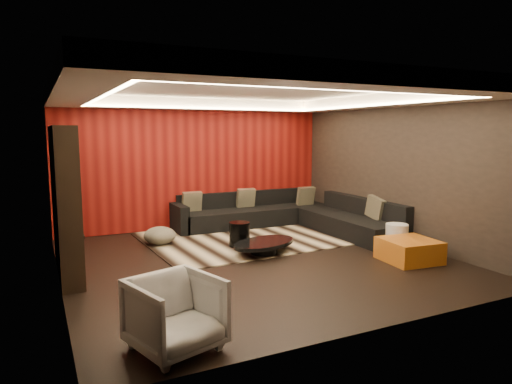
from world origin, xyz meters
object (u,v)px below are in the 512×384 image
drum_stool (240,234)px  white_side_table (397,238)px  armchair (176,314)px  coffee_table (264,247)px  sectional_sofa (289,217)px  orange_ottoman (409,250)px

drum_stool → white_side_table: 2.82m
drum_stool → armchair: armchair is taller
coffee_table → sectional_sofa: bearing=48.2°
coffee_table → white_side_table: (2.22, -0.84, 0.12)m
orange_ottoman → armchair: bearing=-163.0°
armchair → sectional_sofa: size_ratio=0.22×
drum_stool → armchair: size_ratio=0.56×
coffee_table → white_side_table: size_ratio=2.57×
drum_stool → white_side_table: bearing=-31.7°
coffee_table → white_side_table: white_side_table is taller
drum_stool → white_side_table: white_side_table is taller
drum_stool → orange_ottoman: drum_stool is taller
white_side_table → sectional_sofa: sectional_sofa is taller
coffee_table → orange_ottoman: 2.42m
sectional_sofa → armchair: bearing=-131.2°
coffee_table → white_side_table: 2.38m
sectional_sofa → coffee_table: bearing=-131.8°
white_side_table → armchair: (-4.58, -1.89, 0.12)m
sectional_sofa → white_side_table: bearing=-72.8°
white_side_table → sectional_sofa: size_ratio=0.13×
armchair → coffee_table: bearing=32.5°
coffee_table → sectional_sofa: (1.46, 1.63, 0.14)m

